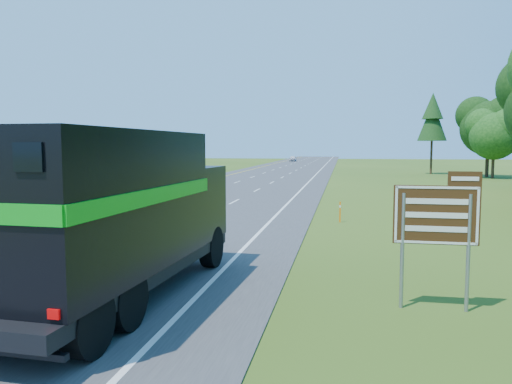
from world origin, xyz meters
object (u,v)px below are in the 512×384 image
at_px(horse_truck, 114,211).
at_px(white_suv, 184,182).
at_px(far_car, 293,158).
at_px(exit_sign, 438,221).

bearing_deg(horse_truck, white_suv, 108.11).
relative_size(horse_truck, far_car, 2.30).
height_order(horse_truck, exit_sign, horse_truck).
bearing_deg(far_car, white_suv, -92.09).
relative_size(white_suv, exit_sign, 2.03).
bearing_deg(far_car, exit_sign, -84.67).
relative_size(far_car, exit_sign, 1.27).
xyz_separation_m(white_suv, far_car, (0.08, 86.11, -0.21)).
bearing_deg(horse_truck, far_car, 96.93).
height_order(horse_truck, far_car, horse_truck).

